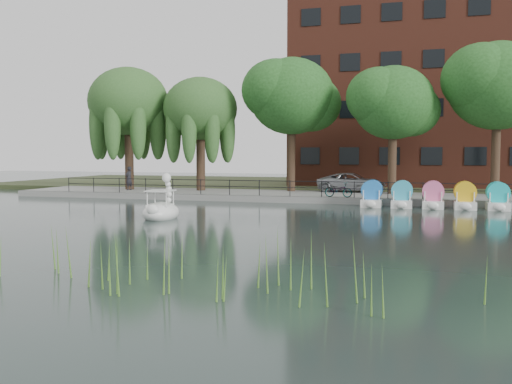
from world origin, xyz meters
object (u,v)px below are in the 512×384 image
at_px(pedestrian, 129,177).
at_px(swan_boat, 161,209).
at_px(bicycle, 338,189).
at_px(minivan, 352,181).

height_order(pedestrian, swan_boat, pedestrian).
distance_m(bicycle, pedestrian, 15.76).
bearing_deg(swan_boat, bicycle, 49.77).
relative_size(minivan, pedestrian, 2.75).
bearing_deg(swan_boat, pedestrian, 118.75).
height_order(minivan, bicycle, minivan).
bearing_deg(bicycle, pedestrian, 91.09).
relative_size(bicycle, pedestrian, 0.87).
bearing_deg(swan_boat, minivan, 58.83).
distance_m(minivan, pedestrian, 16.05).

